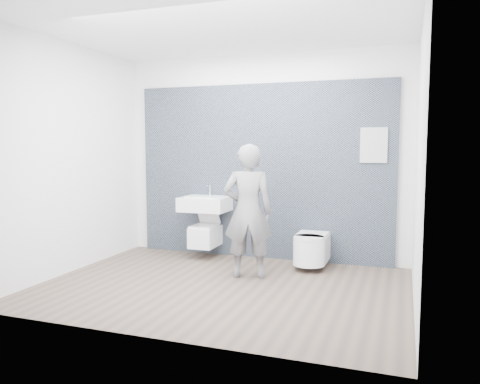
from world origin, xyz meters
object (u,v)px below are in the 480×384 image
(washbasin, at_px, (205,203))
(toilet_square, at_px, (205,235))
(toilet_rounded, at_px, (311,249))
(visitor, at_px, (248,211))

(washbasin, relative_size, toilet_square, 1.07)
(toilet_square, distance_m, toilet_rounded, 1.51)
(washbasin, bearing_deg, visitor, -40.12)
(washbasin, relative_size, visitor, 0.41)
(toilet_rounded, xyz_separation_m, visitor, (-0.63, -0.64, 0.54))
(visitor, bearing_deg, washbasin, -56.16)
(visitor, bearing_deg, toilet_rounded, -150.43)
(washbasin, bearing_deg, toilet_rounded, -3.60)
(toilet_rounded, bearing_deg, toilet_square, 176.11)
(toilet_square, bearing_deg, visitor, -40.42)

